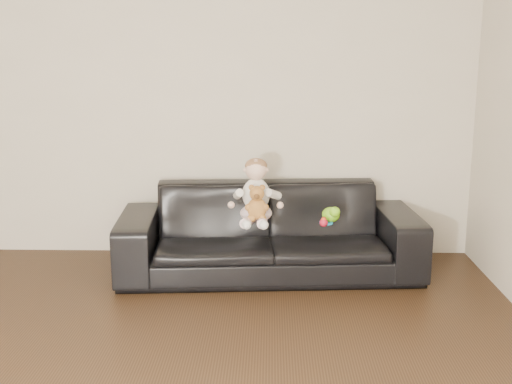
{
  "coord_description": "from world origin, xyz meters",
  "views": [
    {
      "loc": [
        0.88,
        -2.38,
        1.67
      ],
      "look_at": [
        0.78,
        2.14,
        0.65
      ],
      "focal_mm": 45.0,
      "sensor_mm": 36.0,
      "label": 1
    }
  ],
  "objects_px": {
    "sofa": "(269,231)",
    "teddy_bear": "(257,203)",
    "toy_blue_disc": "(326,223)",
    "baby": "(256,194)",
    "toy_green": "(331,215)",
    "toy_rattle": "(324,223)"
  },
  "relations": [
    {
      "from": "sofa",
      "to": "teddy_bear",
      "type": "distance_m",
      "value": 0.39
    },
    {
      "from": "toy_blue_disc",
      "to": "baby",
      "type": "bearing_deg",
      "value": 175.94
    },
    {
      "from": "sofa",
      "to": "toy_green",
      "type": "bearing_deg",
      "value": -17.65
    },
    {
      "from": "teddy_bear",
      "to": "toy_blue_disc",
      "type": "height_order",
      "value": "teddy_bear"
    },
    {
      "from": "sofa",
      "to": "toy_blue_disc",
      "type": "distance_m",
      "value": 0.45
    },
    {
      "from": "baby",
      "to": "toy_blue_disc",
      "type": "relative_size",
      "value": 4.7
    },
    {
      "from": "baby",
      "to": "toy_green",
      "type": "distance_m",
      "value": 0.57
    },
    {
      "from": "sofa",
      "to": "toy_blue_disc",
      "type": "height_order",
      "value": "sofa"
    },
    {
      "from": "baby",
      "to": "toy_blue_disc",
      "type": "distance_m",
      "value": 0.55
    },
    {
      "from": "toy_green",
      "to": "toy_blue_disc",
      "type": "xyz_separation_m",
      "value": [
        -0.04,
        -0.05,
        -0.05
      ]
    },
    {
      "from": "sofa",
      "to": "baby",
      "type": "height_order",
      "value": "baby"
    },
    {
      "from": "toy_green",
      "to": "toy_rattle",
      "type": "xyz_separation_m",
      "value": [
        -0.06,
        -0.13,
        -0.02
      ]
    },
    {
      "from": "teddy_bear",
      "to": "toy_rattle",
      "type": "height_order",
      "value": "teddy_bear"
    },
    {
      "from": "baby",
      "to": "toy_blue_disc",
      "type": "xyz_separation_m",
      "value": [
        0.51,
        -0.04,
        -0.2
      ]
    },
    {
      "from": "teddy_bear",
      "to": "toy_green",
      "type": "relative_size",
      "value": 1.62
    },
    {
      "from": "sofa",
      "to": "toy_green",
      "type": "distance_m",
      "value": 0.49
    },
    {
      "from": "teddy_bear",
      "to": "baby",
      "type": "bearing_deg",
      "value": 104.04
    },
    {
      "from": "baby",
      "to": "teddy_bear",
      "type": "bearing_deg",
      "value": -76.64
    },
    {
      "from": "sofa",
      "to": "toy_rattle",
      "type": "height_order",
      "value": "sofa"
    },
    {
      "from": "baby",
      "to": "toy_green",
      "type": "xyz_separation_m",
      "value": [
        0.55,
        0.01,
        -0.15
      ]
    },
    {
      "from": "sofa",
      "to": "teddy_bear",
      "type": "height_order",
      "value": "teddy_bear"
    },
    {
      "from": "sofa",
      "to": "baby",
      "type": "bearing_deg",
      "value": -132.77
    }
  ]
}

